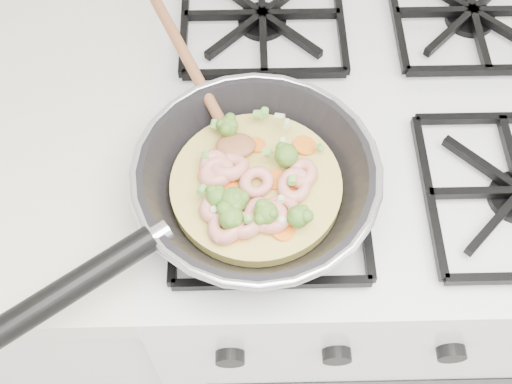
{
  "coord_description": "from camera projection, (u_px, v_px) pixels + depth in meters",
  "views": [
    {
      "loc": [
        -0.17,
        1.17,
        1.58
      ],
      "look_at": [
        -0.17,
        1.55,
        0.93
      ],
      "focal_mm": 45.22,
      "sensor_mm": 36.0,
      "label": 1
    }
  ],
  "objects": [
    {
      "name": "skillet",
      "position": [
        251.0,
        183.0,
        0.73
      ],
      "size": [
        0.41,
        0.5,
        0.1
      ],
      "rotation": [
        0.0,
        0.0,
        0.19
      ],
      "color": "black",
      "rests_on": "stove"
    },
    {
      "name": "stove",
      "position": [
        340.0,
        249.0,
        1.23
      ],
      "size": [
        0.6,
        0.6,
        0.92
      ],
      "color": "white",
      "rests_on": "ground"
    }
  ]
}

